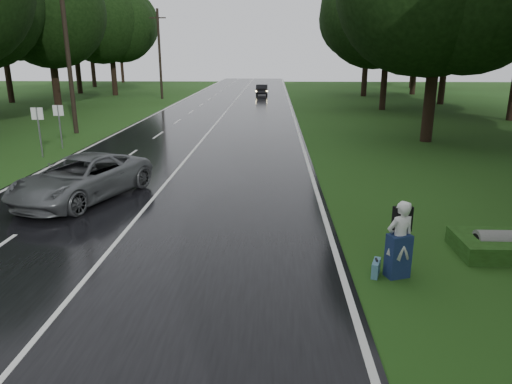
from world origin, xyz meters
TOP-DOWN VIEW (x-y plane):
  - ground at (0.00, 0.00)m, footprint 160.00×160.00m
  - road at (0.00, 20.00)m, footprint 12.00×140.00m
  - lane_center at (0.00, 20.00)m, footprint 0.12×140.00m
  - grey_car at (-2.41, 6.66)m, footprint 4.17×5.92m
  - far_car at (2.72, 49.78)m, footprint 1.38×3.91m
  - hitchhiker at (7.05, 1.19)m, footprint 0.77×0.74m
  - suitcase at (6.57, 1.20)m, footprint 0.30×0.53m
  - culvert at (9.98, 2.53)m, footprint 1.26×0.63m
  - utility_pole_mid at (-8.50, 20.77)m, footprint 1.80×0.28m
  - utility_pole_far at (-8.50, 44.71)m, footprint 1.80×0.28m
  - road_sign_a at (-7.20, 13.51)m, footprint 0.58×0.10m
  - road_sign_b at (-7.20, 15.76)m, footprint 0.55×0.10m
  - tree_left_e at (-16.49, 35.86)m, footprint 9.25×9.25m
  - tree_left_f at (-15.39, 49.33)m, footprint 9.40×9.40m
  - tree_right_d at (13.08, 18.65)m, footprint 9.25×9.25m
  - tree_right_e at (14.09, 34.79)m, footprint 9.20×9.20m
  - tree_right_f at (15.02, 49.16)m, footprint 10.24×10.24m

SIDE VIEW (x-z plane):
  - ground at x=0.00m, z-range 0.00..0.00m
  - culvert at x=9.98m, z-range -0.31..0.31m
  - utility_pole_mid at x=-8.50m, z-range -5.35..5.35m
  - utility_pole_far at x=-8.50m, z-range -4.81..4.81m
  - road_sign_a at x=-7.20m, z-range -1.22..1.22m
  - road_sign_b at x=-7.20m, z-range -1.15..1.15m
  - tree_left_e at x=-16.49m, z-range -7.22..7.22m
  - tree_left_f at x=-15.39m, z-range -7.35..7.35m
  - tree_right_d at x=13.08m, z-range -7.22..7.22m
  - tree_right_e at x=14.09m, z-range -7.19..7.19m
  - tree_right_f at x=15.02m, z-range -8.00..8.00m
  - road at x=0.00m, z-range 0.00..0.04m
  - lane_center at x=0.00m, z-range 0.04..0.05m
  - suitcase at x=6.57m, z-range 0.00..0.36m
  - far_car at x=2.72m, z-range 0.04..1.33m
  - grey_car at x=-2.41m, z-range 0.04..1.54m
  - hitchhiker at x=7.05m, z-range -0.07..1.75m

